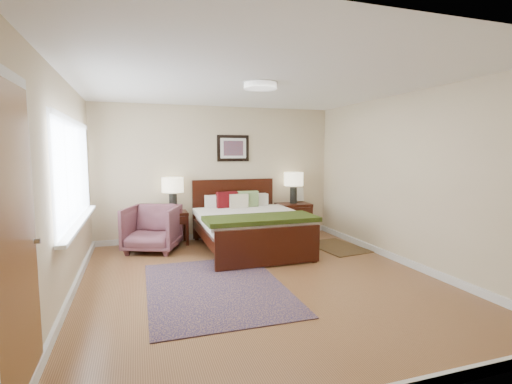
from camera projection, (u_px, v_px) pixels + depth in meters
floor at (260, 280)px, 4.81m from camera, size 5.00×5.00×0.00m
back_wall at (218, 173)px, 7.04m from camera, size 4.50×0.04×2.50m
front_wall at (388, 217)px, 2.31m from camera, size 4.50×0.04×2.50m
left_wall at (62, 190)px, 3.98m from camera, size 0.04×5.00×2.50m
right_wall at (407, 180)px, 5.37m from camera, size 0.04×5.00×2.50m
ceiling at (260, 83)px, 4.54m from camera, size 4.50×5.00×0.02m
window at (77, 174)px, 4.65m from camera, size 0.11×2.72×1.32m
door at (16, 244)px, 2.35m from camera, size 0.06×1.00×2.18m
ceil_fixture at (260, 85)px, 4.54m from camera, size 0.44×0.44×0.08m
bed at (248, 220)px, 6.25m from camera, size 1.70×2.06×1.11m
wall_art at (233, 148)px, 7.05m from camera, size 0.62×0.05×0.50m
nightstand_left at (174, 219)px, 6.62m from camera, size 0.49×0.44×0.58m
nightstand_right at (293, 216)px, 7.35m from camera, size 0.64×0.48×0.63m
lamp_left at (173, 187)px, 6.58m from camera, size 0.38×0.38×0.61m
lamp_right at (294, 181)px, 7.29m from camera, size 0.38×0.38×0.61m
armchair at (152, 228)px, 6.17m from camera, size 1.07×1.08×0.77m
rug_persian at (216, 287)px, 4.53m from camera, size 1.64×2.31×0.01m
rug_navy at (337, 247)px, 6.45m from camera, size 0.85×1.17×0.01m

